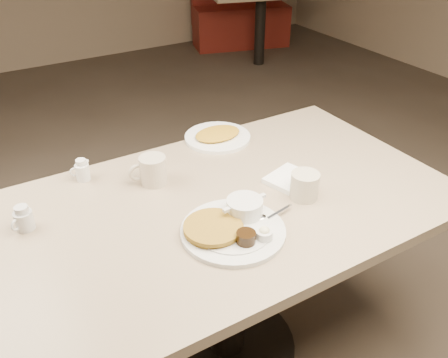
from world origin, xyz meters
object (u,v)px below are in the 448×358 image
main_plate (233,225)px  creamer_right (82,171)px  diner_table (227,239)px  coffee_mug_far (152,170)px  hash_plate (218,136)px  coffee_mug_near (305,185)px  creamer_left (24,219)px  booth_back_right (242,10)px

main_plate → creamer_right: (-0.30, 0.51, 0.01)m
diner_table → creamer_right: creamer_right is taller
coffee_mug_far → hash_plate: coffee_mug_far is taller
diner_table → main_plate: main_plate is taller
coffee_mug_near → hash_plate: size_ratio=0.51×
main_plate → creamer_left: bearing=148.2°
creamer_left → hash_plate: creamer_left is taller
diner_table → booth_back_right: bearing=56.6°
creamer_left → coffee_mug_near: bearing=-19.6°
diner_table → creamer_right: size_ratio=18.75×
diner_table → creamer_right: bearing=135.3°
hash_plate → coffee_mug_far: bearing=-154.8°
creamer_right → hash_plate: creamer_right is taller
main_plate → coffee_mug_near: (0.30, 0.03, 0.02)m
coffee_mug_far → creamer_right: 0.25m
coffee_mug_far → booth_back_right: (2.49, 3.29, -0.39)m
main_plate → creamer_left: (-0.53, 0.33, 0.01)m
coffee_mug_near → creamer_left: (-0.83, 0.30, -0.01)m
hash_plate → booth_back_right: bearing=55.7°
coffee_mug_far → creamer_left: size_ratio=1.75×
diner_table → booth_back_right: size_ratio=1.00×
diner_table → creamer_right: 0.56m
creamer_left → booth_back_right: bearing=48.7°
main_plate → hash_plate: 0.60m
main_plate → coffee_mug_far: coffee_mug_far is taller
creamer_right → creamer_left: bearing=-141.6°
coffee_mug_far → booth_back_right: 4.15m
coffee_mug_far → creamer_right: (-0.20, 0.14, -0.01)m
creamer_right → coffee_mug_near: bearing=-38.7°
hash_plate → booth_back_right: 3.80m
hash_plate → booth_back_right: (2.13, 3.12, -0.35)m
creamer_right → diner_table: bearing=-44.7°
creamer_left → booth_back_right: booth_back_right is taller
hash_plate → creamer_right: bearing=-177.6°
creamer_right → hash_plate: size_ratio=0.28×
coffee_mug_far → creamer_left: bearing=-174.8°
coffee_mug_near → booth_back_right: booth_back_right is taller
coffee_mug_far → hash_plate: 0.40m
coffee_mug_near → creamer_right: (-0.60, 0.48, -0.01)m
diner_table → hash_plate: hash_plate is taller
coffee_mug_far → creamer_left: (-0.43, -0.04, -0.01)m
creamer_left → creamer_right: 0.30m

